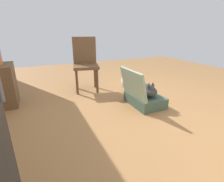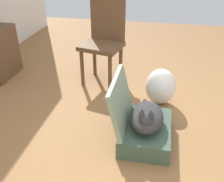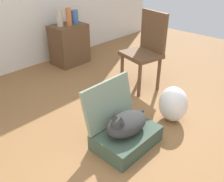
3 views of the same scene
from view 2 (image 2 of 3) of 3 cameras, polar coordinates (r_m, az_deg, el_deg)
ground_plane at (r=2.46m, az=4.17°, el=-8.79°), size 7.68×7.68×0.00m
suitcase_base at (r=2.34m, az=7.24°, el=-8.79°), size 0.59×0.42×0.16m
suitcase_lid at (r=2.20m, az=1.89°, el=-2.22°), size 0.59×0.13×0.42m
cat at (r=2.23m, az=7.47°, el=-5.57°), size 0.52×0.28×0.24m
plastic_bag_white at (r=2.82m, az=10.43°, el=0.94°), size 0.27×0.31×0.39m
chair at (r=3.16m, az=-1.73°, el=11.26°), size 0.49×0.53×0.98m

